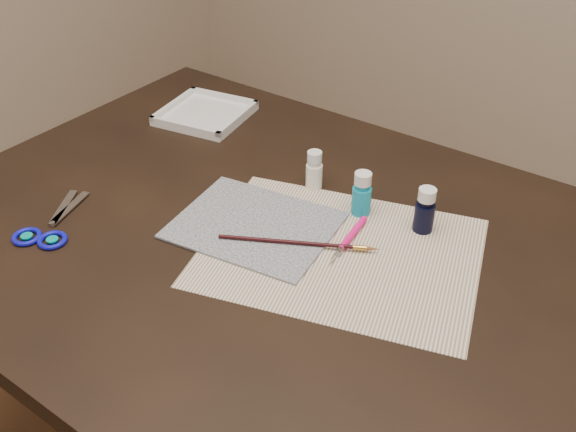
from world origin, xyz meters
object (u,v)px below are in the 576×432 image
Objects in this scene: paint_bottle_cyan at (362,194)px; paint_bottle_white at (314,170)px; paper at (340,252)px; paint_bottle_navy at (425,210)px; palette_tray at (205,113)px; scissors at (53,217)px; canvas at (255,225)px.

paint_bottle_white is at bearing 168.52° from paint_bottle_cyan.
paint_bottle_cyan is (-0.03, 0.12, 0.04)m from paper.
paint_bottle_navy is at bearing 9.10° from paint_bottle_cyan.
palette_tray is (-0.36, 0.10, -0.03)m from paint_bottle_white.
paint_bottle_cyan is at bearing -83.04° from scissors.
paint_bottle_navy reaches higher than scissors.
canvas is at bearing -94.39° from paint_bottle_white.
paper is 0.56m from palette_tray.
scissors is 1.08× the size of palette_tray.
paper is 1.67× the size of canvas.
canvas is 0.19m from paint_bottle_cyan.
paper is 0.13m from paint_bottle_cyan.
scissors reaches higher than paper.
scissors is (-0.30, -0.19, 0.00)m from canvas.
canvas is 3.52× the size of paint_bottle_white.
canvas is (-0.16, -0.03, 0.00)m from paper.
paint_bottle_cyan is (0.11, -0.02, 0.00)m from paint_bottle_white.
paint_bottle_cyan is at bearing -11.48° from paint_bottle_white.
paint_bottle_white is at bearing -15.54° from palette_tray.
paint_bottle_cyan is 1.00× the size of paint_bottle_navy.
paint_bottle_cyan and paint_bottle_navy have the same top height.
paper is 5.33× the size of paint_bottle_navy.
paper is at bearing -95.60° from scissors.
paint_bottle_navy is at bearing -10.21° from palette_tray.
paint_bottle_white reaches higher than scissors.
paint_bottle_cyan reaches higher than paper.
scissors is at bearing -154.83° from paper.
paint_bottle_white is 0.39× the size of scissors.
paper is 0.50m from scissors.
paint_bottle_navy is (0.23, -0.01, 0.00)m from paint_bottle_white.
canvas is 3.20× the size of paint_bottle_cyan.
paint_bottle_navy is at bearing 58.57° from paper.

